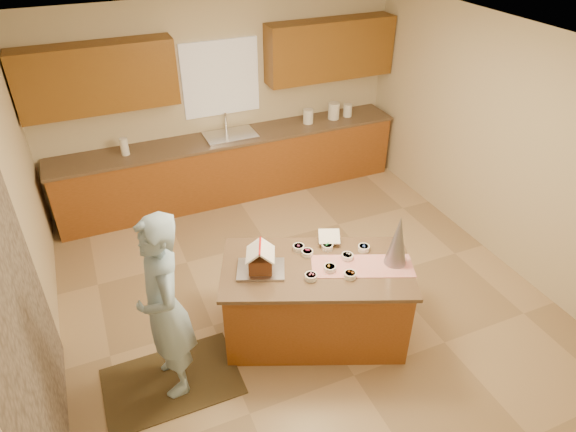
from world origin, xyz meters
The scene contains 27 objects.
floor centered at (0.00, 0.00, 0.00)m, with size 5.50×5.50×0.00m, color tan.
ceiling centered at (0.00, 0.00, 2.70)m, with size 5.50×5.50×0.00m, color silver.
wall_back centered at (0.00, 2.75, 1.35)m, with size 5.50×5.50×0.00m, color beige.
wall_left centered at (-2.50, 0.00, 1.35)m, with size 5.50×5.50×0.00m, color beige.
wall_right centered at (2.50, 0.00, 1.35)m, with size 5.50×5.50×0.00m, color beige.
stone_accent centered at (-2.48, -0.80, 1.25)m, with size 2.50×2.50×0.00m, color gray.
window_curtain centered at (0.00, 2.72, 1.65)m, with size 1.05×0.03×1.00m, color white.
back_counter_base centered at (0.00, 2.45, 0.44)m, with size 4.80×0.60×0.88m, color brown.
back_counter_top centered at (0.00, 2.45, 0.90)m, with size 4.85×0.63×0.04m, color brown.
upper_cabinet_left centered at (-1.55, 2.57, 1.90)m, with size 1.85×0.35×0.80m, color brown.
upper_cabinet_right centered at (1.55, 2.57, 1.90)m, with size 1.85×0.35×0.80m, color brown.
sink centered at (0.00, 2.45, 0.89)m, with size 0.70×0.45×0.12m, color silver.
faucet centered at (0.00, 2.63, 1.06)m, with size 0.03×0.03×0.28m, color silver.
island_base centered at (-0.11, -0.50, 0.41)m, with size 1.69×0.85×0.83m, color brown.
island_top centered at (-0.11, -0.50, 0.85)m, with size 1.77×0.92×0.04m, color brown.
table_runner centered at (0.28, -0.66, 0.87)m, with size 0.94×0.34×0.01m, color #B30C0F.
baking_tray centered at (-0.61, -0.35, 0.88)m, with size 0.43×0.32×0.02m, color silver.
cookbook centered at (0.16, -0.22, 0.95)m, with size 0.21×0.02×0.17m, color white.
tinsel_tree centered at (0.59, -0.74, 1.12)m, with size 0.21×0.21×0.52m, color #AAABB6.
rug centered at (-1.58, -0.54, 0.01)m, with size 1.21×0.79×0.01m, color black.
boy centered at (-1.53, -0.54, 0.90)m, with size 0.65×0.43×1.78m, color #9CC2DE.
canister_a centered at (1.18, 2.45, 1.02)m, with size 0.15×0.15×0.20m, color white.
canister_b centered at (1.59, 2.45, 1.04)m, with size 0.17×0.17×0.24m, color white.
canister_c centered at (1.83, 2.45, 1.01)m, with size 0.13×0.13×0.19m, color white.
paper_towel centered at (-1.40, 2.45, 1.03)m, with size 0.10×0.10×0.22m, color white.
gingerbread_house centered at (-0.61, -0.35, 0.99)m, with size 0.34×0.34×0.27m.
candy_bowls centered at (0.04, -0.47, 0.89)m, with size 0.76×0.67×0.05m.
Camera 1 is at (-1.80, -3.77, 3.86)m, focal length 31.67 mm.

